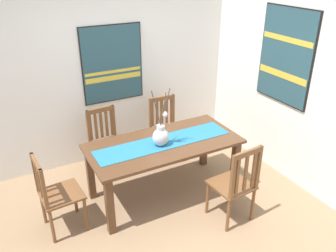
% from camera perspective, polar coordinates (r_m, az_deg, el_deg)
% --- Properties ---
extents(ground_plane, '(6.40, 6.40, 0.03)m').
position_cam_1_polar(ground_plane, '(4.08, 0.97, -15.89)').
color(ground_plane, '#8E7051').
extents(wall_back, '(6.40, 0.12, 2.70)m').
position_cam_1_polar(wall_back, '(4.93, -9.58, 9.71)').
color(wall_back, silver).
rests_on(wall_back, ground_plane).
extents(wall_side, '(0.12, 6.40, 2.70)m').
position_cam_1_polar(wall_side, '(4.47, 22.58, 6.35)').
color(wall_side, silver).
rests_on(wall_side, ground_plane).
extents(dining_table, '(1.80, 0.86, 0.74)m').
position_cam_1_polar(dining_table, '(4.16, -0.71, -4.00)').
color(dining_table, '#51331E').
rests_on(dining_table, ground_plane).
extents(table_runner, '(1.66, 0.36, 0.01)m').
position_cam_1_polar(table_runner, '(4.10, -0.72, -2.64)').
color(table_runner, '#236B93').
rests_on(table_runner, dining_table).
extents(centerpiece_vase, '(0.20, 0.18, 0.71)m').
position_cam_1_polar(centerpiece_vase, '(3.98, -1.17, -1.48)').
color(centerpiece_vase, silver).
rests_on(centerpiece_vase, dining_table).
extents(chair_0, '(0.44, 0.44, 0.91)m').
position_cam_1_polar(chair_0, '(5.03, -0.40, -0.21)').
color(chair_0, brown).
rests_on(chair_0, ground_plane).
extents(chair_1, '(0.45, 0.45, 0.91)m').
position_cam_1_polar(chair_1, '(3.90, -17.91, -10.45)').
color(chair_1, brown).
rests_on(chair_1, ground_plane).
extents(chair_2, '(0.44, 0.44, 0.92)m').
position_cam_1_polar(chair_2, '(4.74, -10.12, -2.42)').
color(chair_2, brown).
rests_on(chair_2, ground_plane).
extents(chair_3, '(0.45, 0.45, 0.97)m').
position_cam_1_polar(chair_3, '(3.90, 10.97, -9.26)').
color(chair_3, brown).
rests_on(chair_3, ground_plane).
extents(painting_on_back_wall, '(0.86, 0.05, 1.06)m').
position_cam_1_polar(painting_on_back_wall, '(4.87, -9.11, 9.99)').
color(painting_on_back_wall, black).
extents(painting_on_side_wall, '(0.05, 0.85, 1.18)m').
position_cam_1_polar(painting_on_side_wall, '(4.61, 18.76, 10.76)').
color(painting_on_side_wall, black).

